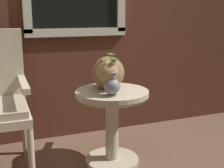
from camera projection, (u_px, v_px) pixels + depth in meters
The scene contains 3 objects.
wicker_side_table at pixel (112, 113), 2.31m from camera, with size 0.54×0.54×0.57m.
cat at pixel (108, 73), 2.28m from camera, with size 0.33×0.57×0.26m.
pewter_vase_with_ivy at pixel (112, 83), 2.10m from camera, with size 0.12×0.12×0.29m.
Camera 1 is at (-0.57, -1.93, 1.14)m, focal length 49.40 mm.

